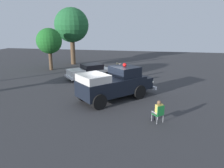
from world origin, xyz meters
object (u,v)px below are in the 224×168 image
at_px(lawn_chair_spare, 117,67).
at_px(spectator_standing, 120,71).
at_px(lawn_chair_by_car, 131,77).
at_px(oak_tree_left, 49,41).
at_px(traffic_cone, 80,86).
at_px(classic_hot_rod, 89,71).
at_px(oak_tree_distant, 72,25).
at_px(vintage_fire_truck, 115,83).
at_px(lawn_chair_near_truck, 159,113).
at_px(spectator_seated, 158,110).

relative_size(lawn_chair_spare, spectator_standing, 0.61).
distance_m(lawn_chair_spare, spectator_standing, 4.09).
bearing_deg(lawn_chair_by_car, lawn_chair_spare, -155.71).
relative_size(oak_tree_left, traffic_cone, 7.74).
distance_m(classic_hot_rod, oak_tree_distant, 9.82).
relative_size(vintage_fire_truck, oak_tree_left, 1.19).
bearing_deg(oak_tree_distant, lawn_chair_by_car, 46.51).
height_order(lawn_chair_near_truck, spectator_seated, spectator_seated).
bearing_deg(lawn_chair_by_car, spectator_standing, -123.90).
relative_size(spectator_seated, traffic_cone, 2.03).
distance_m(vintage_fire_truck, classic_hot_rod, 6.59).
distance_m(lawn_chair_spare, spectator_seated, 13.37).
bearing_deg(spectator_seated, lawn_chair_by_car, -163.36).
height_order(lawn_chair_by_car, spectator_seated, spectator_seated).
distance_m(lawn_chair_near_truck, traffic_cone, 8.23).
distance_m(spectator_seated, oak_tree_left, 17.56).
xyz_separation_m(classic_hot_rod, spectator_standing, (0.11, 3.16, 0.22)).
relative_size(lawn_chair_by_car, lawn_chair_spare, 1.00).
relative_size(lawn_chair_spare, spectator_seated, 0.79).
relative_size(classic_hot_rod, traffic_cone, 7.02).
relative_size(vintage_fire_truck, lawn_chair_spare, 5.72).
bearing_deg(lawn_chair_spare, lawn_chair_by_car, 24.29).
distance_m(lawn_chair_near_truck, lawn_chair_spare, 13.49).
bearing_deg(lawn_chair_by_car, oak_tree_left, -112.78).
height_order(oak_tree_left, oak_tree_distant, oak_tree_distant).
height_order(classic_hot_rod, spectator_standing, spectator_standing).
xyz_separation_m(classic_hot_rod, lawn_chair_by_car, (0.86, 4.27, -0.16)).
bearing_deg(oak_tree_left, lawn_chair_spare, 93.43).
xyz_separation_m(spectator_seated, traffic_cone, (-5.03, -6.34, -0.39)).
bearing_deg(oak_tree_distant, oak_tree_left, -16.73).
relative_size(oak_tree_distant, traffic_cone, 11.76).
bearing_deg(spectator_standing, classic_hot_rod, -92.06).
bearing_deg(lawn_chair_near_truck, oak_tree_left, -134.36).
xyz_separation_m(oak_tree_left, traffic_cone, (7.09, 6.08, -3.10)).
bearing_deg(oak_tree_left, traffic_cone, 40.62).
bearing_deg(traffic_cone, lawn_chair_near_truck, 51.35).
height_order(lawn_chair_spare, oak_tree_distant, oak_tree_distant).
bearing_deg(lawn_chair_spare, oak_tree_distant, -118.69).
height_order(spectator_seated, traffic_cone, spectator_seated).
bearing_deg(vintage_fire_truck, classic_hot_rod, -146.73).
relative_size(lawn_chair_spare, oak_tree_left, 0.21).
distance_m(lawn_chair_by_car, oak_tree_left, 11.26).
distance_m(lawn_chair_spare, oak_tree_left, 8.43).
height_order(vintage_fire_truck, lawn_chair_spare, vintage_fire_truck).
bearing_deg(vintage_fire_truck, lawn_chair_spare, -171.16).
height_order(classic_hot_rod, oak_tree_left, oak_tree_left).
height_order(lawn_chair_spare, spectator_seated, spectator_seated).
bearing_deg(spectator_seated, lawn_chair_spare, -160.42).
bearing_deg(traffic_cone, spectator_standing, 141.62).
distance_m(classic_hot_rod, lawn_chair_by_car, 4.36).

